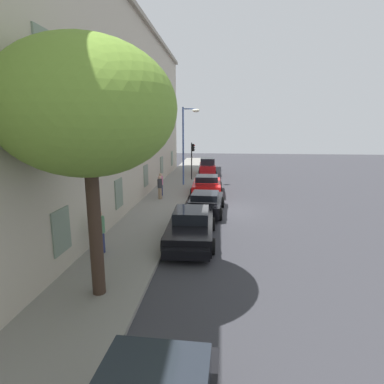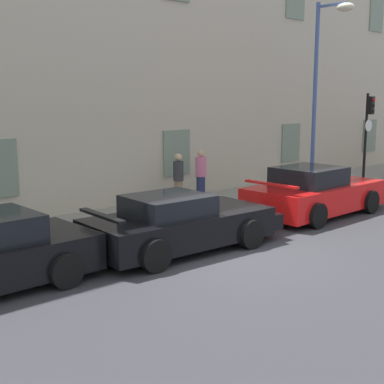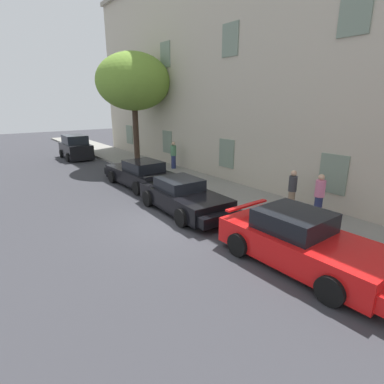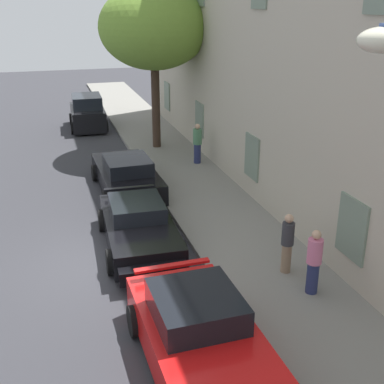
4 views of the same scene
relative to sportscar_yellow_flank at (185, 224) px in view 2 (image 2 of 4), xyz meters
name	(u,v)px [view 2 (image 2 of 4)]	position (x,y,z in m)	size (l,w,h in m)	color
ground_plane	(233,254)	(0.50, -1.04, -0.58)	(80.00, 80.00, 0.00)	#333338
sidewalk	(129,220)	(0.50, 2.93, -0.51)	(60.00, 3.06, 0.14)	gray
building_facade	(59,7)	(0.50, 6.38, 5.49)	(37.22, 4.35, 12.11)	#BCB29E
sportscar_yellow_flank	(185,224)	(0.00, 0.00, 0.00)	(4.74, 2.23, 1.29)	black
sportscar_white_middle	(318,193)	(5.32, 0.17, 0.04)	(4.85, 2.33, 1.43)	red
traffic_light	(368,122)	(10.64, 1.77, 1.88)	(0.44, 0.36, 3.40)	black
street_lamp	(326,64)	(7.94, 1.90, 3.91)	(0.44, 1.42, 6.40)	#3F5999
pedestrian_admiring	(201,175)	(3.62, 3.41, 0.39)	(0.39, 0.39, 1.62)	navy
pedestrian_bystander	(178,179)	(2.57, 3.26, 0.38)	(0.41, 0.41, 1.59)	#8C7259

